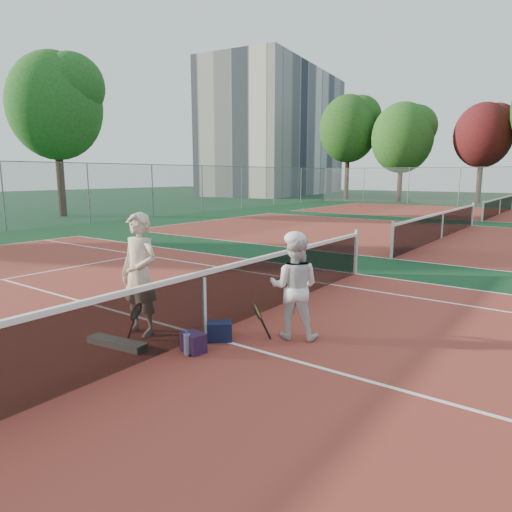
# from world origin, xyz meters

# --- Properties ---
(ground) EXTENTS (130.00, 130.00, 0.00)m
(ground) POSITION_xyz_m (0.00, 0.00, 0.00)
(ground) COLOR #0D3219
(ground) RESTS_ON ground
(court_main) EXTENTS (23.77, 10.97, 0.01)m
(court_main) POSITION_xyz_m (0.00, 0.00, 0.00)
(court_main) COLOR maroon
(court_main) RESTS_ON ground
(court_far_a) EXTENTS (23.77, 10.97, 0.01)m
(court_far_a) POSITION_xyz_m (0.00, 13.50, 0.00)
(court_far_a) COLOR maroon
(court_far_a) RESTS_ON ground
(court_far_b) EXTENTS (23.77, 10.97, 0.01)m
(court_far_b) POSITION_xyz_m (0.00, 27.00, 0.00)
(court_far_b) COLOR maroon
(court_far_b) RESTS_ON ground
(net_main) EXTENTS (0.10, 10.98, 1.02)m
(net_main) POSITION_xyz_m (0.00, 0.00, 0.51)
(net_main) COLOR black
(net_main) RESTS_ON ground
(net_far_a) EXTENTS (0.10, 10.98, 1.02)m
(net_far_a) POSITION_xyz_m (0.00, 13.50, 0.51)
(net_far_a) COLOR black
(net_far_a) RESTS_ON ground
(net_far_b) EXTENTS (0.10, 10.98, 1.02)m
(net_far_b) POSITION_xyz_m (0.00, 27.00, 0.51)
(net_far_b) COLOR black
(net_far_b) RESTS_ON ground
(fence_left) EXTENTS (0.06, 54.50, 3.00)m
(fence_left) POSITION_xyz_m (-16.00, 6.75, 1.50)
(fence_left) COLOR slate
(fence_left) RESTS_ON ground
(apartment_block) EXTENTS (12.96, 23.18, 15.00)m
(apartment_block) POSITION_xyz_m (-28.00, 44.00, 7.50)
(apartment_block) COLOR beige
(apartment_block) RESTS_ON ground
(player_a) EXTENTS (0.71, 0.50, 1.87)m
(player_a) POSITION_xyz_m (-0.86, -0.49, 0.94)
(player_a) COLOR beige
(player_a) RESTS_ON ground
(player_b) EXTENTS (0.92, 0.84, 1.55)m
(player_b) POSITION_xyz_m (1.12, 0.77, 0.78)
(player_b) COLOR silver
(player_b) RESTS_ON ground
(racket_red) EXTENTS (0.31, 0.33, 0.57)m
(racket_red) POSITION_xyz_m (-0.67, -0.73, 0.28)
(racket_red) COLOR maroon
(racket_red) RESTS_ON ground
(racket_black_held) EXTENTS (0.38, 0.38, 0.56)m
(racket_black_held) POSITION_xyz_m (0.72, 0.37, 0.28)
(racket_black_held) COLOR black
(racket_black_held) RESTS_ON ground
(racket_spare) EXTENTS (0.60, 0.63, 0.03)m
(racket_spare) POSITION_xyz_m (0.08, -0.37, 0.01)
(racket_spare) COLOR black
(racket_spare) RESTS_ON ground
(sports_bag_navy) EXTENTS (0.44, 0.42, 0.29)m
(sports_bag_navy) POSITION_xyz_m (0.31, -0.01, 0.14)
(sports_bag_navy) COLOR black
(sports_bag_navy) RESTS_ON ground
(sports_bag_purple) EXTENTS (0.38, 0.29, 0.27)m
(sports_bag_purple) POSITION_xyz_m (0.31, -0.57, 0.14)
(sports_bag_purple) COLOR black
(sports_bag_purple) RESTS_ON ground
(net_cover_canvas) EXTENTS (0.99, 0.36, 0.10)m
(net_cover_canvas) POSITION_xyz_m (-0.72, -1.06, 0.05)
(net_cover_canvas) COLOR slate
(net_cover_canvas) RESTS_ON ground
(water_bottle) EXTENTS (0.09, 0.09, 0.30)m
(water_bottle) POSITION_xyz_m (0.31, -0.69, 0.15)
(water_bottle) COLOR #C9DFFF
(water_bottle) RESTS_ON ground
(tree_back_0) EXTENTS (5.56, 5.56, 9.98)m
(tree_back_0) POSITION_xyz_m (-15.09, 37.03, 6.76)
(tree_back_0) COLOR #382314
(tree_back_0) RESTS_ON ground
(tree_back_1) EXTENTS (5.46, 5.46, 8.83)m
(tree_back_1) POSITION_xyz_m (-9.79, 36.97, 5.68)
(tree_back_1) COLOR #382314
(tree_back_1) RESTS_ON ground
(tree_back_maroon) EXTENTS (4.67, 4.67, 8.36)m
(tree_back_maroon) POSITION_xyz_m (-3.33, 38.06, 5.65)
(tree_back_maroon) COLOR #382314
(tree_back_maroon) RESTS_ON ground
(tree_left_1) EXTENTS (5.25, 5.25, 9.28)m
(tree_left_1) POSITION_xyz_m (-20.68, 10.18, 6.24)
(tree_left_1) COLOR #382314
(tree_left_1) RESTS_ON ground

